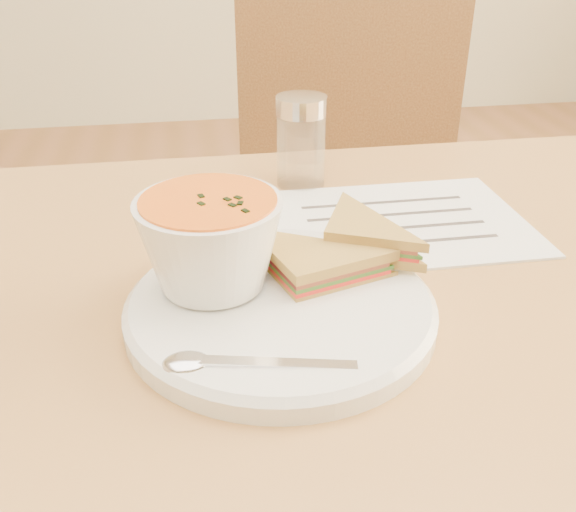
{
  "coord_description": "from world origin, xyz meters",
  "views": [
    {
      "loc": [
        -0.12,
        -0.54,
        1.07
      ],
      "look_at": [
        -0.04,
        -0.05,
        0.8
      ],
      "focal_mm": 40.0,
      "sensor_mm": 36.0,
      "label": 1
    }
  ],
  "objects": [
    {
      "name": "paper_menu",
      "position": [
        0.11,
        0.09,
        0.75
      ],
      "size": [
        0.3,
        0.22,
        0.0
      ],
      "primitive_type": null,
      "rotation": [
        0.0,
        0.0,
        -0.0
      ],
      "color": "white",
      "rests_on": "dining_table"
    },
    {
      "name": "sandwich_half_b",
      "position": [
        -0.0,
        -0.02,
        0.79
      ],
      "size": [
        0.13,
        0.13,
        0.03
      ],
      "primitive_type": null,
      "rotation": [
        0.0,
        0.0,
        -0.42
      ],
      "color": "#B99241",
      "rests_on": "plate"
    },
    {
      "name": "chair_far",
      "position": [
        0.15,
        0.51,
        0.5
      ],
      "size": [
        0.55,
        0.55,
        1.0
      ],
      "primitive_type": null,
      "rotation": [
        0.0,
        0.0,
        2.84
      ],
      "color": "brown",
      "rests_on": "floor"
    },
    {
      "name": "sandwich_half_a",
      "position": [
        -0.04,
        -0.08,
        0.78
      ],
      "size": [
        0.13,
        0.13,
        0.03
      ],
      "primitive_type": null,
      "rotation": [
        0.0,
        0.0,
        0.29
      ],
      "color": "#B99241",
      "rests_on": "plate"
    },
    {
      "name": "plate",
      "position": [
        -0.05,
        -0.07,
        0.76
      ],
      "size": [
        0.3,
        0.3,
        0.02
      ],
      "primitive_type": null,
      "rotation": [
        0.0,
        0.0,
        0.11
      ],
      "color": "white",
      "rests_on": "dining_table"
    },
    {
      "name": "condiment_shaker",
      "position": [
        0.02,
        0.23,
        0.81
      ],
      "size": [
        0.08,
        0.08,
        0.11
      ],
      "primitive_type": null,
      "rotation": [
        0.0,
        0.0,
        -0.33
      ],
      "color": "silver",
      "rests_on": "dining_table"
    },
    {
      "name": "spoon",
      "position": [
        -0.08,
        -0.16,
        0.77
      ],
      "size": [
        0.18,
        0.07,
        0.01
      ],
      "primitive_type": null,
      "rotation": [
        0.0,
        0.0,
        -0.19
      ],
      "color": "silver",
      "rests_on": "plate"
    },
    {
      "name": "soup_bowl",
      "position": [
        -0.11,
        -0.04,
        0.81
      ],
      "size": [
        0.14,
        0.14,
        0.09
      ],
      "primitive_type": null,
      "rotation": [
        0.0,
        0.0,
        -0.08
      ],
      "color": "white",
      "rests_on": "plate"
    }
  ]
}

